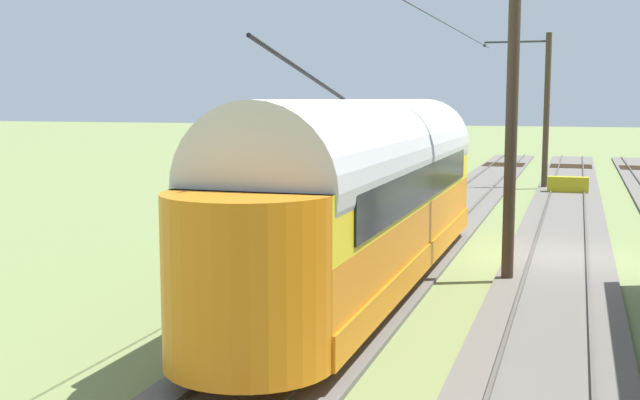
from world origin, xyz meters
name	(u,v)px	position (x,y,z in m)	size (l,w,h in m)	color
ground_plane	(559,260)	(0.00, 0.00, 0.00)	(220.00, 220.00, 0.00)	olive
track_adjacent_siding	(560,255)	(0.00, -0.31, 0.05)	(2.80, 80.00, 0.18)	#666059
track_third_siding	(411,247)	(4.12, -0.31, 0.05)	(2.80, 80.00, 0.18)	#666059
vintage_streetcar	(370,190)	(4.12, 4.67, 2.26)	(2.65, 16.82, 5.06)	orange
catenary_pole_foreground	(545,108)	(1.21, -17.88, 3.89)	(3.22, 0.28, 7.42)	#423323
catenary_pole_mid_near	(508,117)	(1.21, 3.16, 3.89)	(3.22, 0.28, 7.42)	#423323
spare_tie_stack	(315,219)	(8.05, -3.40, 0.27)	(2.40, 2.40, 0.54)	#47331E
track_end_bumper	(568,185)	(0.00, -15.90, 0.40)	(1.80, 0.60, 0.80)	#B2A519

